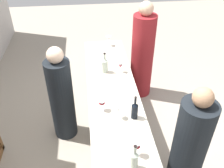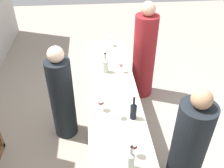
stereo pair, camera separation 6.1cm
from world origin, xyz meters
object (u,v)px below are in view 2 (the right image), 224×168
object	(u,v)px
person_right_guest	(62,97)
person_center_guest	(188,149)
wine_bottle_center_clear_pale	(105,65)
wine_glass_far_center	(101,103)
wine_glass_far_left	(117,110)
person_left_guest	(144,55)
wine_glass_near_left	(121,65)
wine_glass_near_center	(134,147)
wine_bottle_second_left_near_black	(133,110)
wine_glass_near_right	(110,39)
wine_bottle_leftmost_clear_pale	(131,160)

from	to	relation	value
person_right_guest	person_center_guest	bearing A→B (deg)	-37.91
wine_bottle_center_clear_pale	wine_glass_far_center	world-z (taller)	wine_bottle_center_clear_pale
wine_glass_far_left	wine_glass_far_center	size ratio (longest dim) A/B	1.16
wine_bottle_center_clear_pale	person_left_guest	world-z (taller)	person_left_guest
person_center_guest	person_right_guest	distance (m)	1.72
wine_glass_near_left	wine_glass_far_left	bearing A→B (deg)	170.31
wine_glass_near_center	wine_glass_far_left	bearing A→B (deg)	11.10
wine_bottle_second_left_near_black	person_right_guest	distance (m)	1.19
wine_bottle_center_clear_pale	wine_glass_near_center	bearing A→B (deg)	-173.67
wine_glass_near_right	person_center_guest	size ratio (longest dim) A/B	0.11
wine_bottle_leftmost_clear_pale	wine_bottle_center_clear_pale	world-z (taller)	same
wine_glass_far_center	person_left_guest	size ratio (longest dim) A/B	0.08
wine_bottle_center_clear_pale	person_center_guest	xyz separation A→B (m)	(-1.14, -0.79, -0.38)
person_center_guest	wine_glass_near_center	bearing A→B (deg)	20.04
wine_glass_far_left	person_center_guest	xyz separation A→B (m)	(-0.25, -0.74, -0.38)
wine_bottle_second_left_near_black	person_right_guest	xyz separation A→B (m)	(0.77, 0.83, -0.39)
wine_bottle_leftmost_clear_pale	wine_glass_near_right	world-z (taller)	wine_bottle_leftmost_clear_pale
person_right_guest	wine_bottle_second_left_near_black	bearing A→B (deg)	-45.14
wine_glass_near_center	wine_bottle_leftmost_clear_pale	bearing A→B (deg)	160.13
wine_glass_near_right	wine_glass_near_left	bearing A→B (deg)	-174.26
wine_bottle_center_clear_pale	wine_glass_near_right	distance (m)	0.77
person_right_guest	wine_bottle_center_clear_pale	bearing A→B (deg)	11.04
wine_glass_near_left	person_right_guest	xyz separation A→B (m)	(-0.12, 0.81, -0.38)
wine_bottle_leftmost_clear_pale	wine_glass_far_center	bearing A→B (deg)	15.15
wine_glass_near_right	person_right_guest	distance (m)	1.22
wine_bottle_center_clear_pale	wine_glass_near_left	bearing A→B (deg)	-96.25
wine_bottle_center_clear_pale	person_left_guest	distance (m)	1.01
wine_bottle_center_clear_pale	wine_glass_far_center	bearing A→B (deg)	172.35
wine_bottle_leftmost_clear_pale	wine_glass_far_left	size ratio (longest dim) A/B	1.83
wine_glass_near_right	wine_glass_far_center	bearing A→B (deg)	171.47
wine_bottle_center_clear_pale	wine_glass_far_center	xyz separation A→B (m)	(-0.75, 0.10, -0.02)
wine_glass_near_left	person_center_guest	bearing A→B (deg)	-152.22
wine_bottle_leftmost_clear_pale	wine_glass_near_center	bearing A→B (deg)	-19.87
wine_bottle_center_clear_pale	wine_glass_near_center	size ratio (longest dim) A/B	1.74
wine_bottle_center_clear_pale	wine_glass_far_left	xyz separation A→B (m)	(-0.89, -0.06, 0.00)
wine_glass_near_left	person_left_guest	size ratio (longest dim) A/B	0.09
wine_bottle_center_clear_pale	wine_glass_far_left	size ratio (longest dim) A/B	1.83
person_center_guest	person_right_guest	xyz separation A→B (m)	(1.00, 1.40, -0.01)
wine_bottle_leftmost_clear_pale	wine_glass_near_right	bearing A→B (deg)	-0.50
wine_bottle_second_left_near_black	wine_glass_near_center	bearing A→B (deg)	171.32
wine_bottle_leftmost_clear_pale	person_center_guest	distance (m)	0.87
wine_bottle_leftmost_clear_pale	person_right_guest	world-z (taller)	person_right_guest
wine_bottle_center_clear_pale	wine_glass_far_left	distance (m)	0.89
wine_glass_near_right	wine_glass_far_left	world-z (taller)	wine_glass_near_right
wine_bottle_second_left_near_black	person_center_guest	distance (m)	0.72
wine_glass_far_left	wine_glass_near_left	bearing A→B (deg)	-9.69
wine_bottle_second_left_near_black	wine_glass_far_left	world-z (taller)	wine_bottle_second_left_near_black
wine_bottle_center_clear_pale	person_right_guest	bearing A→B (deg)	103.37
wine_bottle_center_clear_pale	person_center_guest	bearing A→B (deg)	-145.20
wine_bottle_center_clear_pale	person_left_guest	size ratio (longest dim) A/B	0.17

